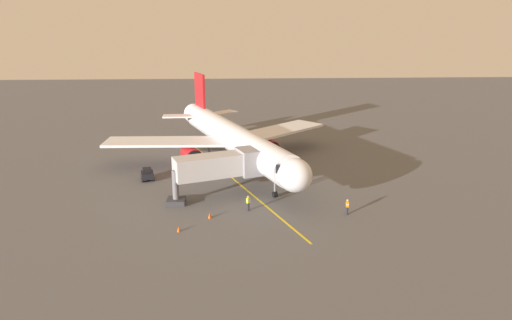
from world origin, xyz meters
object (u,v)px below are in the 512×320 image
at_px(ground_crew_marshaller, 347,207).
at_px(tug_near_nose, 147,174).
at_px(jet_bridge, 223,166).
at_px(safety_cone_nose_left, 179,229).
at_px(airplane, 232,138).
at_px(ground_crew_loader, 297,180).
at_px(ground_crew_wing_walker, 248,203).
at_px(safety_cone_nose_right, 210,215).
at_px(safety_cone_wing_port, 210,216).

distance_m(ground_crew_marshaller, tug_near_nose, 26.17).
relative_size(jet_bridge, safety_cone_nose_left, 20.55).
bearing_deg(airplane, ground_crew_loader, 129.27).
distance_m(ground_crew_wing_walker, ground_crew_loader, 9.54).
height_order(ground_crew_wing_walker, safety_cone_nose_right, ground_crew_wing_walker).
relative_size(tug_near_nose, safety_cone_nose_right, 4.74).
bearing_deg(jet_bridge, safety_cone_nose_left, 65.46).
bearing_deg(ground_crew_loader, safety_cone_nose_left, 42.78).
xyz_separation_m(safety_cone_nose_left, safety_cone_nose_right, (-2.91, -3.19, 0.00)).
height_order(jet_bridge, tug_near_nose, jet_bridge).
distance_m(tug_near_nose, safety_cone_nose_left, 16.90).
relative_size(airplane, ground_crew_wing_walker, 22.75).
height_order(airplane, tug_near_nose, airplane).
bearing_deg(safety_cone_wing_port, ground_crew_loader, -138.63).
distance_m(tug_near_nose, safety_cone_nose_right, 15.36).
height_order(safety_cone_nose_left, safety_cone_nose_right, same).
relative_size(tug_near_nose, safety_cone_nose_left, 4.74).
relative_size(safety_cone_nose_left, safety_cone_nose_right, 1.00).
bearing_deg(safety_cone_nose_right, jet_bridge, -102.28).
bearing_deg(jet_bridge, safety_cone_wing_port, 77.38).
bearing_deg(safety_cone_nose_right, safety_cone_nose_left, 47.61).
height_order(jet_bridge, safety_cone_wing_port, jet_bridge).
distance_m(jet_bridge, safety_cone_nose_right, 7.13).
height_order(ground_crew_marshaller, safety_cone_wing_port, ground_crew_marshaller).
bearing_deg(jet_bridge, airplane, -95.01).
bearing_deg(safety_cone_nose_left, airplane, -103.77).
bearing_deg(safety_cone_nose_left, safety_cone_wing_port, -132.64).
bearing_deg(airplane, ground_crew_marshaller, 122.88).
xyz_separation_m(ground_crew_marshaller, tug_near_nose, (22.92, -12.62, -0.18)).
bearing_deg(ground_crew_wing_walker, safety_cone_wing_port, 24.26).
relative_size(airplane, safety_cone_wing_port, 70.72).
bearing_deg(safety_cone_wing_port, jet_bridge, -102.62).
bearing_deg(jet_bridge, ground_crew_wing_walker, 121.67).
xyz_separation_m(airplane, jet_bridge, (1.09, 12.45, -0.24)).
relative_size(ground_crew_wing_walker, safety_cone_nose_left, 3.11).
relative_size(ground_crew_marshaller, safety_cone_nose_right, 3.11).
xyz_separation_m(jet_bridge, safety_cone_nose_right, (1.32, 6.08, -3.49)).
bearing_deg(ground_crew_wing_walker, tug_near_nose, -41.07).
distance_m(jet_bridge, tug_near_nose, 12.32).
bearing_deg(ground_crew_marshaller, jet_bridge, -24.71).
bearing_deg(safety_cone_wing_port, safety_cone_nose_right, -122.60).
relative_size(safety_cone_nose_right, safety_cone_wing_port, 1.00).
bearing_deg(safety_cone_nose_left, jet_bridge, -114.54).
height_order(jet_bridge, ground_crew_marshaller, jet_bridge).
bearing_deg(safety_cone_nose_right, airplane, -97.42).
distance_m(airplane, safety_cone_nose_right, 19.05).
xyz_separation_m(ground_crew_wing_walker, safety_cone_wing_port, (4.06, 1.83, -0.61)).
height_order(airplane, ground_crew_marshaller, airplane).
bearing_deg(airplane, tug_near_nose, 27.82).
height_order(ground_crew_loader, safety_cone_nose_left, ground_crew_loader).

